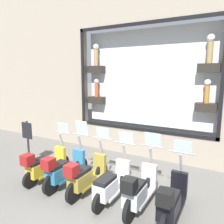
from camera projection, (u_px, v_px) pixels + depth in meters
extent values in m
plane|color=#66635E|center=(88.00, 201.00, 5.37)|extent=(120.00, 120.00, 0.00)
cube|color=gray|center=(142.00, 142.00, 8.38)|extent=(0.40, 5.32, 1.00)
cube|color=black|center=(143.00, 23.00, 7.47)|extent=(0.04, 5.32, 0.12)
cube|color=black|center=(140.00, 129.00, 8.11)|extent=(0.04, 5.32, 0.12)
cube|color=black|center=(223.00, 79.00, 6.53)|extent=(0.04, 0.12, 3.87)
cube|color=black|center=(83.00, 78.00, 9.04)|extent=(0.04, 0.12, 3.87)
cube|color=silver|center=(147.00, 78.00, 8.27)|extent=(0.04, 5.08, 3.63)
cube|color=#28231E|center=(209.00, 68.00, 6.98)|extent=(0.36, 0.68, 0.28)
cylinder|color=#9E7F4C|center=(210.00, 53.00, 6.90)|extent=(0.18, 0.18, 0.66)
sphere|color=white|center=(211.00, 38.00, 6.83)|extent=(0.24, 0.24, 0.24)
cube|color=#28231E|center=(96.00, 69.00, 9.06)|extent=(0.36, 0.68, 0.28)
cylinder|color=#9E7F4C|center=(96.00, 58.00, 8.98)|extent=(0.18, 0.18, 0.65)
sphere|color=white|center=(96.00, 47.00, 8.90)|extent=(0.23, 0.23, 0.23)
cube|color=#28231E|center=(206.00, 107.00, 7.20)|extent=(0.36, 0.68, 0.28)
cylinder|color=#B26B2D|center=(207.00, 94.00, 7.13)|extent=(0.16, 0.16, 0.57)
sphere|color=white|center=(208.00, 82.00, 7.06)|extent=(0.21, 0.21, 0.21)
cube|color=#28231E|center=(97.00, 100.00, 9.27)|extent=(0.36, 0.68, 0.28)
cylinder|color=#CC4C23|center=(97.00, 90.00, 9.20)|extent=(0.15, 0.15, 0.54)
sphere|color=beige|center=(96.00, 81.00, 9.14)|extent=(0.20, 0.20, 0.20)
cylinder|color=black|center=(180.00, 192.00, 5.30)|extent=(0.48, 0.09, 0.48)
cylinder|color=black|center=(164.00, 224.00, 4.17)|extent=(0.48, 0.09, 0.48)
cube|color=black|center=(173.00, 207.00, 4.74)|extent=(1.02, 0.38, 0.06)
cube|color=black|center=(169.00, 207.00, 4.38)|extent=(0.61, 0.35, 0.36)
cube|color=black|center=(169.00, 197.00, 4.34)|extent=(0.58, 0.31, 0.10)
cube|color=black|center=(179.00, 183.00, 5.15)|extent=(0.12, 0.37, 0.56)
cylinder|color=gray|center=(181.00, 162.00, 5.13)|extent=(0.20, 0.06, 0.45)
cylinder|color=gray|center=(182.00, 153.00, 5.15)|extent=(0.04, 0.61, 0.04)
cube|color=silver|center=(183.00, 146.00, 5.16)|extent=(0.08, 0.42, 0.29)
cube|color=black|center=(165.00, 197.00, 4.03)|extent=(0.28, 0.28, 0.28)
cylinder|color=black|center=(150.00, 184.00, 5.63)|extent=(0.56, 0.09, 0.56)
cylinder|color=black|center=(130.00, 210.00, 4.55)|extent=(0.56, 0.09, 0.56)
cube|color=#B7BCC6|center=(141.00, 196.00, 5.09)|extent=(1.02, 0.38, 0.06)
cube|color=#B7BCC6|center=(135.00, 196.00, 4.73)|extent=(0.61, 0.35, 0.36)
cube|color=black|center=(135.00, 186.00, 4.69)|extent=(0.58, 0.31, 0.10)
cube|color=#B7BCC6|center=(149.00, 175.00, 5.51)|extent=(0.12, 0.37, 0.56)
cylinder|color=gray|center=(151.00, 155.00, 5.48)|extent=(0.20, 0.06, 0.45)
cylinder|color=gray|center=(152.00, 146.00, 5.50)|extent=(0.04, 0.60, 0.04)
cube|color=silver|center=(153.00, 139.00, 5.51)|extent=(0.09, 0.42, 0.34)
cube|color=black|center=(129.00, 185.00, 4.40)|extent=(0.28, 0.28, 0.28)
cylinder|color=black|center=(125.00, 178.00, 6.02)|extent=(0.47, 0.09, 0.47)
cylinder|color=black|center=(99.00, 203.00, 4.88)|extent=(0.47, 0.09, 0.47)
cube|color=silver|center=(113.00, 190.00, 5.45)|extent=(1.02, 0.39, 0.06)
cube|color=silver|center=(105.00, 189.00, 5.10)|extent=(0.61, 0.35, 0.36)
cube|color=black|center=(105.00, 180.00, 5.06)|extent=(0.58, 0.31, 0.10)
cube|color=silver|center=(123.00, 170.00, 5.87)|extent=(0.12, 0.37, 0.56)
cylinder|color=gray|center=(124.00, 152.00, 5.84)|extent=(0.20, 0.06, 0.45)
cylinder|color=gray|center=(126.00, 143.00, 5.87)|extent=(0.04, 0.60, 0.04)
cube|color=silver|center=(126.00, 137.00, 5.88)|extent=(0.08, 0.42, 0.30)
cylinder|color=black|center=(102.00, 172.00, 6.35)|extent=(0.53, 0.09, 0.53)
cylinder|color=black|center=(74.00, 192.00, 5.26)|extent=(0.53, 0.09, 0.53)
cube|color=olive|center=(89.00, 182.00, 5.81)|extent=(1.02, 0.39, 0.06)
cube|color=olive|center=(80.00, 180.00, 5.45)|extent=(0.61, 0.35, 0.36)
cube|color=black|center=(80.00, 171.00, 5.41)|extent=(0.58, 0.31, 0.10)
cube|color=olive|center=(100.00, 163.00, 6.22)|extent=(0.12, 0.37, 0.56)
cylinder|color=gray|center=(101.00, 146.00, 6.20)|extent=(0.20, 0.06, 0.45)
cylinder|color=gray|center=(102.00, 138.00, 6.22)|extent=(0.04, 0.60, 0.04)
cube|color=silver|center=(103.00, 133.00, 6.23)|extent=(0.08, 0.42, 0.30)
cube|color=maroon|center=(71.00, 170.00, 5.11)|extent=(0.28, 0.28, 0.28)
cylinder|color=black|center=(81.00, 167.00, 6.70)|extent=(0.55, 0.09, 0.55)
cylinder|color=black|center=(51.00, 184.00, 5.62)|extent=(0.55, 0.09, 0.55)
cube|color=teal|center=(67.00, 175.00, 6.16)|extent=(1.02, 0.38, 0.06)
cube|color=teal|center=(58.00, 173.00, 5.80)|extent=(0.61, 0.35, 0.36)
cube|color=black|center=(57.00, 165.00, 5.76)|extent=(0.58, 0.31, 0.10)
cube|color=teal|center=(79.00, 158.00, 6.58)|extent=(0.12, 0.37, 0.56)
cylinder|color=gray|center=(80.00, 142.00, 6.55)|extent=(0.20, 0.06, 0.45)
cylinder|color=gray|center=(81.00, 135.00, 6.57)|extent=(0.04, 0.60, 0.04)
cube|color=silver|center=(82.00, 127.00, 6.57)|extent=(0.10, 0.42, 0.42)
cube|color=maroon|center=(48.00, 164.00, 5.47)|extent=(0.28, 0.28, 0.28)
cylinder|color=black|center=(63.00, 163.00, 7.09)|extent=(0.47, 0.09, 0.47)
cylinder|color=black|center=(30.00, 180.00, 5.95)|extent=(0.47, 0.09, 0.47)
cube|color=gold|center=(48.00, 171.00, 6.52)|extent=(1.02, 0.38, 0.06)
cube|color=gold|center=(38.00, 169.00, 6.17)|extent=(0.61, 0.35, 0.36)
cube|color=black|center=(38.00, 161.00, 6.13)|extent=(0.58, 0.31, 0.10)
cube|color=gold|center=(60.00, 155.00, 6.94)|extent=(0.12, 0.37, 0.56)
cylinder|color=gray|center=(61.00, 140.00, 6.91)|extent=(0.20, 0.06, 0.45)
cylinder|color=gray|center=(63.00, 133.00, 6.94)|extent=(0.04, 0.61, 0.04)
cube|color=silver|center=(63.00, 127.00, 6.95)|extent=(0.08, 0.42, 0.32)
cube|color=maroon|center=(27.00, 160.00, 5.81)|extent=(0.28, 0.28, 0.28)
cylinder|color=#232326|center=(30.00, 164.00, 7.56)|extent=(0.36, 0.36, 0.02)
cylinder|color=#232326|center=(28.00, 143.00, 7.43)|extent=(0.07, 0.07, 1.53)
cube|color=black|center=(27.00, 131.00, 7.34)|extent=(0.03, 0.45, 0.55)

